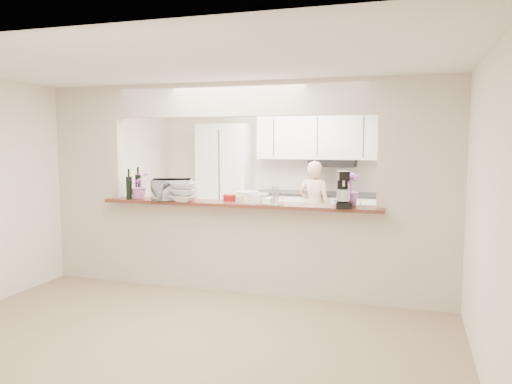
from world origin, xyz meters
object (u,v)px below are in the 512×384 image
at_px(stand_mixer, 343,191).
at_px(person, 314,207).
at_px(toaster_oven, 172,190).
at_px(refrigerator, 417,202).

height_order(stand_mixer, person, stand_mixer).
relative_size(stand_mixer, person, 0.27).
bearing_deg(toaster_oven, stand_mixer, -20.60).
height_order(refrigerator, stand_mixer, refrigerator).
relative_size(toaster_oven, stand_mixer, 1.16).
height_order(toaster_oven, stand_mixer, stand_mixer).
bearing_deg(person, toaster_oven, 72.29).
distance_m(stand_mixer, person, 2.61).
height_order(refrigerator, person, refrigerator).
xyz_separation_m(refrigerator, stand_mixer, (-0.80, -2.79, 0.42)).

